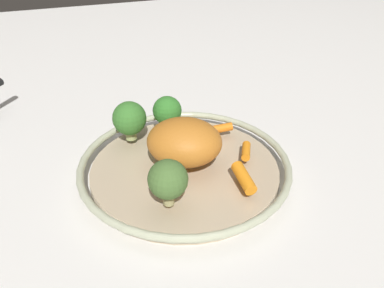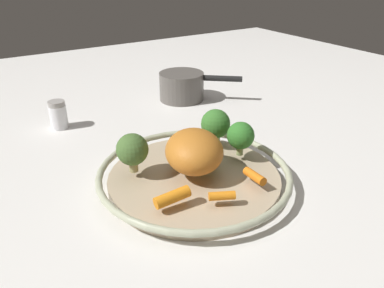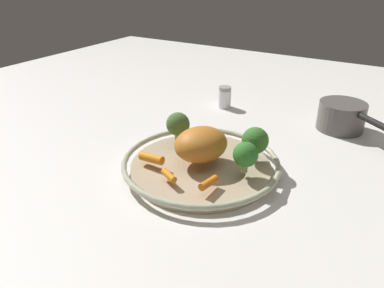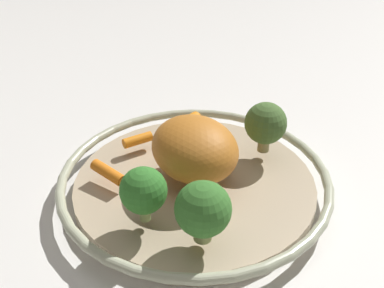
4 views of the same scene
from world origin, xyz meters
name	(u,v)px [view 1 (image 1 of 4)]	position (x,y,z in m)	size (l,w,h in m)	color
ground_plane	(185,177)	(0.00, 0.00, 0.00)	(2.39, 2.39, 0.00)	silver
serving_bowl	(185,168)	(0.00, 0.00, 0.02)	(0.35, 0.35, 0.03)	tan
roast_chicken_piece	(183,143)	(0.00, 0.00, 0.07)	(0.12, 0.10, 0.07)	#BE6E24
baby_carrot_left	(246,151)	(-0.10, 0.01, 0.04)	(0.01, 0.01, 0.04)	orange
baby_carrot_center	(219,129)	(-0.09, -0.07, 0.04)	(0.02, 0.02, 0.05)	orange
baby_carrot_back	(244,178)	(-0.07, 0.08, 0.04)	(0.02, 0.02, 0.06)	orange
broccoli_floret_large	(165,111)	(0.00, -0.10, 0.07)	(0.05, 0.05, 0.07)	#96AA66
broccoli_floret_small	(129,119)	(0.07, -0.10, 0.07)	(0.06, 0.06, 0.07)	#9AA666
broccoli_floret_mid	(168,180)	(0.05, 0.09, 0.07)	(0.06, 0.06, 0.07)	tan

